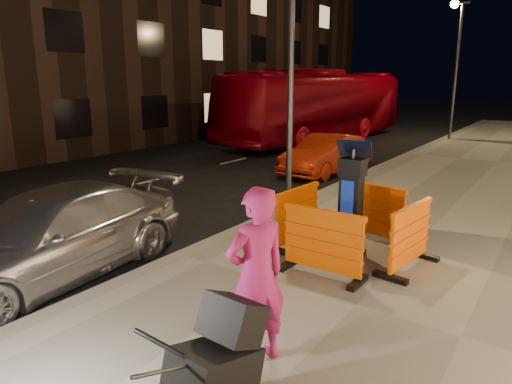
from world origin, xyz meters
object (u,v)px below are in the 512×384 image
Objects in this scene: man at (256,277)px; stroller at (213,367)px; barrier_back at (371,212)px; barrier_kerbside at (297,216)px; bus_doubledecker at (316,141)px; barrier_bldgside at (410,237)px; barrier_front at (323,243)px; car_red at (326,173)px; parking_kiosk at (351,202)px; car_silver at (54,277)px.

stroller is at bearing 36.54° from man.
barrier_kerbside is at bearing -126.22° from barrier_back.
barrier_back is 0.11× the size of bus_doubledecker.
barrier_kerbside and barrier_bldgside have the same top height.
man is at bearing -59.33° from bus_doubledecker.
car_red is (-3.49, 7.32, -0.64)m from barrier_front.
parking_kiosk reaches higher than car_silver.
parking_kiosk is 15.09m from bus_doubledecker.
car_red is (-0.04, 9.36, 0.00)m from car_silver.
car_red is 11.21m from stroller.
barrier_kerbside is at bearing 97.78° from barrier_bldgside.
man is at bearing -153.52° from barrier_kerbside.
barrier_front is at bearing -57.15° from bus_doubledecker.
car_red is at bearing 116.29° from barrier_front.
barrier_bldgside is 0.70× the size of man.
stroller is (4.03, -1.07, 0.66)m from car_silver.
barrier_bldgside is 5.36m from car_silver.
barrier_kerbside is 3.45m from man.
barrier_back is at bearing -53.63° from bus_doubledecker.
parking_kiosk is at bearing -56.74° from car_red.
car_red is at bearing 85.14° from car_silver.
parking_kiosk is 4.12m from stroller.
barrier_back is at bearing -41.22° from barrier_kerbside.
car_red is at bearing 25.54° from barrier_kerbside.
bus_doubledecker is at bearing 118.60° from stroller.
parking_kiosk is 1.40× the size of barrier_bldgside.
barrier_back is at bearing 90.78° from barrier_front.
barrier_front reaches higher than car_red.
car_silver is (-4.40, -2.99, -0.64)m from barrier_bldgside.
barrier_kerbside is at bearing 44.93° from car_silver.
barrier_front is at bearing -84.22° from parking_kiosk.
car_red is at bearing 115.30° from stroller.
car_red is at bearing 131.58° from barrier_back.
barrier_kerbside is 14.63m from bus_doubledecker.
parking_kiosk is 1.40× the size of barrier_back.
car_silver is 0.38× the size of bus_doubledecker.
stroller is at bearing -78.81° from barrier_front.
barrier_kerbside is 0.70× the size of man.
barrier_back is 1.34m from barrier_kerbside.
barrier_kerbside is 0.28× the size of car_silver.
parking_kiosk is at bearing 35.76° from car_silver.
barrier_bldgside is 0.34× the size of car_red.
barrier_kerbside is 4.33m from stroller.
bus_doubledecker is at bearing 39.89° from barrier_bldgside.
man is (0.37, -3.16, 0.02)m from parking_kiosk.
barrier_kerbside is 3.95m from car_silver.
barrier_back and barrier_kerbside have the same top height.
barrier_front is at bearing 104.42° from stroller.
man is (1.32, -3.16, 0.41)m from barrier_kerbside.
barrier_bldgside is at bearing -52.42° from bus_doubledecker.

